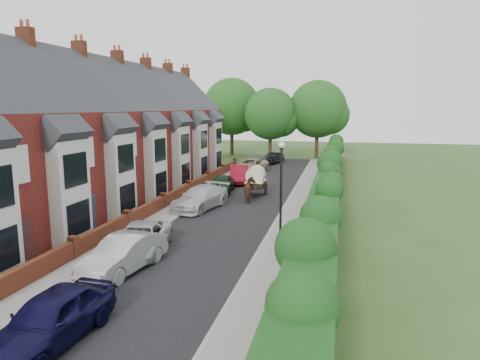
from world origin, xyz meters
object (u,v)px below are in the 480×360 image
at_px(car_red, 239,174).
at_px(horse_cart, 256,179).
at_px(lamppost, 281,181).
at_px(car_silver_a, 124,254).
at_px(car_navy, 51,318).
at_px(car_grey, 254,164).
at_px(car_silver_b, 140,239).
at_px(car_green, 222,184).
at_px(car_white, 200,198).
at_px(car_black, 273,158).
at_px(car_beige, 251,166).
at_px(horse, 250,190).

height_order(car_red, horse_cart, horse_cart).
height_order(lamppost, car_silver_a, lamppost).
height_order(car_navy, car_red, car_red).
bearing_deg(horse_cart, car_grey, 101.85).
relative_size(car_silver_b, car_green, 1.17).
relative_size(lamppost, car_white, 0.98).
distance_m(car_silver_b, car_black, 33.44).
relative_size(car_silver_a, car_silver_b, 0.93).
height_order(lamppost, car_black, lamppost).
xyz_separation_m(car_white, car_red, (0.21, 10.41, 0.03)).
relative_size(car_silver_b, car_red, 1.01).
relative_size(car_silver_b, car_white, 0.93).
height_order(car_navy, car_silver_a, car_navy).
height_order(car_white, car_beige, car_white).
xyz_separation_m(lamppost, car_silver_a, (-5.90, -4.69, -2.55)).
height_order(car_silver_b, car_green, car_green).
distance_m(car_white, horse_cart, 5.89).
distance_m(car_navy, horse_cart, 22.03).
bearing_deg(car_silver_a, car_white, 100.32).
xyz_separation_m(car_grey, horse, (2.86, -15.84, 0.19)).
height_order(car_silver_a, car_red, car_red).
height_order(lamppost, car_red, lamppost).
bearing_deg(lamppost, car_silver_b, -158.91).
xyz_separation_m(car_silver_b, car_green, (-0.12, 14.62, 0.03)).
bearing_deg(car_black, car_beige, -84.62).
xyz_separation_m(car_silver_a, car_black, (0.66, 35.69, -0.02)).
xyz_separation_m(car_navy, horse, (1.69, 19.76, 0.09)).
xyz_separation_m(car_red, car_beige, (-0.29, 6.39, -0.07)).
distance_m(car_green, car_grey, 13.20).
height_order(car_navy, car_grey, car_navy).
distance_m(car_silver_b, car_white, 9.02).
distance_m(car_silver_a, horse, 14.44).
relative_size(car_silver_a, horse_cart, 1.42).
relative_size(car_silver_a, car_black, 1.07).
relative_size(lamppost, horse, 2.53).
bearing_deg(car_navy, horse, 87.99).
xyz_separation_m(car_silver_b, car_beige, (-0.12, 25.82, 0.05)).
distance_m(car_white, car_green, 5.60).
relative_size(car_navy, car_silver_a, 1.00).
xyz_separation_m(car_green, car_beige, (0.00, 11.20, 0.01)).
bearing_deg(car_silver_a, car_grey, 99.17).
height_order(car_silver_b, horse, horse).
relative_size(car_grey, horse, 2.26).
height_order(lamppost, car_white, lamppost).
distance_m(lamppost, car_silver_a, 7.96).
height_order(lamppost, car_silver_b, lamppost).
distance_m(car_green, horse, 3.90).
height_order(car_silver_b, car_grey, car_silver_b).
bearing_deg(car_silver_b, car_grey, 80.46).
bearing_deg(lamppost, car_beige, 105.30).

